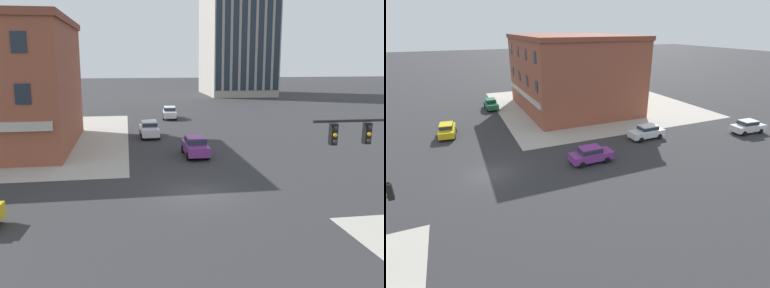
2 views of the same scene
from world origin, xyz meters
The scene contains 4 objects.
ground_plane centered at (0.00, 0.00, 0.00)m, with size 320.00×320.00×0.00m, color #2D2D30.
car_main_northbound_far centered at (1.51, 9.67, 0.92)m, with size 1.93×4.42×1.68m.
car_main_southbound_near centered at (1.71, 32.04, 0.92)m, with size 2.16×4.53×1.68m.
car_main_southbound_far centered at (-1.79, 18.89, 0.92)m, with size 1.97×4.44×1.68m.
Camera 1 is at (-4.02, -23.37, 7.94)m, focal length 38.39 mm.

